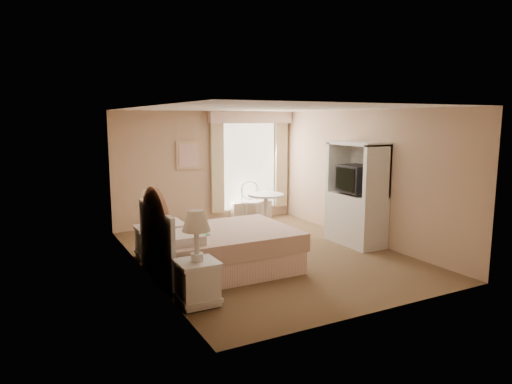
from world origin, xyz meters
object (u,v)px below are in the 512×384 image
nightstand_near (197,270)px  round_table (266,206)px  bed (216,248)px  cafe_chair (251,198)px  nightstand_far (150,233)px  armoire (356,202)px

nightstand_near → round_table: bearing=48.6°
bed → cafe_chair: (2.03, 2.80, 0.19)m
bed → nightstand_far: size_ratio=1.88×
nightstand_far → cafe_chair: 3.21m
round_table → cafe_chair: size_ratio=0.84×
bed → round_table: 2.68m
armoire → cafe_chair: bearing=109.4°
cafe_chair → armoire: bearing=-60.6°
cafe_chair → nightstand_near: bearing=-115.1°
cafe_chair → armoire: armoire is taller
bed → nightstand_near: bed is taller
nightstand_near → cafe_chair: 4.78m
nightstand_far → round_table: 2.73m
armoire → nightstand_far: bearing=166.0°
bed → armoire: size_ratio=1.12×
bed → nightstand_near: size_ratio=1.79×
bed → nightstand_far: 1.36m
round_table → nightstand_near: bearing=-131.4°
nightstand_near → cafe_chair: bearing=54.9°
nightstand_far → bed: bearing=-57.8°
nightstand_near → armoire: size_ratio=0.63×
round_table → cafe_chair: 0.93m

